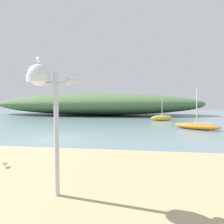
% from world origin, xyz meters
% --- Properties ---
extents(ground_plane, '(120.00, 120.00, 0.00)m').
position_xyz_m(ground_plane, '(0.00, 0.00, 0.00)').
color(ground_plane, gray).
extents(distant_hill, '(42.69, 15.34, 4.36)m').
position_xyz_m(distant_hill, '(-3.18, 26.92, 2.18)').
color(distant_hill, '#517547').
rests_on(distant_hill, ground).
extents(mast_structure, '(1.33, 0.59, 3.33)m').
position_xyz_m(mast_structure, '(3.70, -8.55, 2.99)').
color(mast_structure, silver).
rests_on(mast_structure, beach_sand).
extents(seagull_on_radar, '(0.21, 0.27, 0.21)m').
position_xyz_m(seagull_on_radar, '(3.57, -8.54, 3.65)').
color(seagull_on_radar, orange).
rests_on(seagull_on_radar, mast_structure).
extents(sailboat_far_right, '(3.10, 1.32, 3.26)m').
position_xyz_m(sailboat_far_right, '(8.94, 14.86, 0.39)').
color(sailboat_far_right, gold).
rests_on(sailboat_far_right, ground).
extents(sailboat_centre_water, '(4.26, 3.45, 3.99)m').
position_xyz_m(sailboat_centre_water, '(11.29, 6.51, 0.31)').
color(sailboat_centre_water, orange).
rests_on(sailboat_centre_water, ground).
extents(seagull_upper_strand, '(0.12, 0.31, 0.22)m').
position_xyz_m(seagull_upper_strand, '(1.22, -6.74, 0.33)').
color(seagull_upper_strand, orange).
rests_on(seagull_upper_strand, beach_sand).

